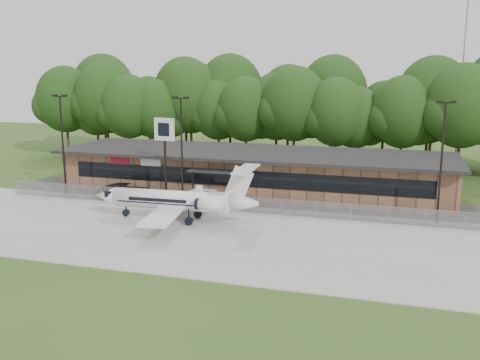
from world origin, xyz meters
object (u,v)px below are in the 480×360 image
(terminal, at_px, (254,171))
(pole_sign, at_px, (165,138))
(business_jet, at_px, (178,201))
(suv, at_px, (127,192))

(terminal, bearing_deg, pole_sign, -133.88)
(terminal, bearing_deg, business_jet, -102.55)
(suv, height_order, pole_sign, pole_sign)
(suv, bearing_deg, terminal, -58.77)
(business_jet, xyz_separation_m, pole_sign, (-3.93, 6.07, 4.45))
(suv, bearing_deg, business_jet, -128.35)
(terminal, distance_m, suv, 13.35)
(terminal, xyz_separation_m, suv, (-11.03, -7.39, -1.39))
(terminal, distance_m, business_jet, 13.55)
(pole_sign, bearing_deg, suv, -168.14)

